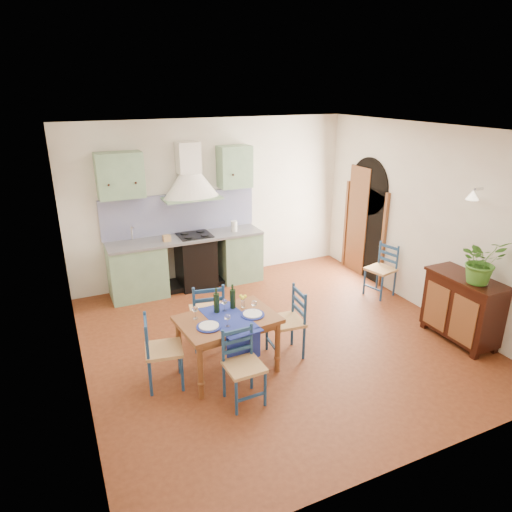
# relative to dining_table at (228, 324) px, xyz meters

# --- Properties ---
(floor) EXTENTS (5.00, 5.00, 0.00)m
(floor) POSITION_rel_dining_table_xyz_m (0.87, 0.43, -0.64)
(floor) COLOR #4E2110
(floor) RESTS_ON ground
(back_wall) EXTENTS (5.00, 0.96, 2.80)m
(back_wall) POSITION_rel_dining_table_xyz_m (0.41, 2.72, 0.41)
(back_wall) COLOR beige
(back_wall) RESTS_ON ground
(right_wall) EXTENTS (0.26, 5.00, 2.80)m
(right_wall) POSITION_rel_dining_table_xyz_m (3.37, 0.71, 0.69)
(right_wall) COLOR beige
(right_wall) RESTS_ON ground
(left_wall) EXTENTS (0.04, 5.00, 2.80)m
(left_wall) POSITION_rel_dining_table_xyz_m (-1.63, 0.43, 0.76)
(left_wall) COLOR beige
(left_wall) RESTS_ON ground
(ceiling) EXTENTS (5.00, 5.00, 0.01)m
(ceiling) POSITION_rel_dining_table_xyz_m (0.87, 0.43, 2.16)
(ceiling) COLOR silver
(ceiling) RESTS_ON back_wall
(dining_table) EXTENTS (1.21, 0.93, 1.04)m
(dining_table) POSITION_rel_dining_table_xyz_m (0.00, 0.00, 0.00)
(dining_table) COLOR brown
(dining_table) RESTS_ON ground
(chair_near) EXTENTS (0.41, 0.41, 0.85)m
(chair_near) POSITION_rel_dining_table_xyz_m (-0.06, -0.58, -0.20)
(chair_near) COLOR navy
(chair_near) RESTS_ON ground
(chair_far) EXTENTS (0.51, 0.51, 0.94)m
(chair_far) POSITION_rel_dining_table_xyz_m (-0.03, 0.66, -0.16)
(chair_far) COLOR navy
(chair_far) RESTS_ON ground
(chair_left) EXTENTS (0.48, 0.48, 0.89)m
(chair_left) POSITION_rel_dining_table_xyz_m (-0.80, 0.06, -0.19)
(chair_left) COLOR navy
(chair_left) RESTS_ON ground
(chair_right) EXTENTS (0.46, 0.46, 0.91)m
(chair_right) POSITION_rel_dining_table_xyz_m (0.83, 0.04, -0.17)
(chair_right) COLOR navy
(chair_right) RESTS_ON ground
(chair_spare) EXTENTS (0.49, 0.49, 0.87)m
(chair_spare) POSITION_rel_dining_table_xyz_m (3.10, 0.99, -0.20)
(chair_spare) COLOR navy
(chair_spare) RESTS_ON ground
(sideboard) EXTENTS (0.50, 1.05, 0.94)m
(sideboard) POSITION_rel_dining_table_xyz_m (3.13, -0.63, -0.14)
(sideboard) COLOR black
(sideboard) RESTS_ON ground
(potted_plant) EXTENTS (0.63, 0.58, 0.59)m
(potted_plant) POSITION_rel_dining_table_xyz_m (3.10, -0.81, 0.59)
(potted_plant) COLOR #386D22
(potted_plant) RESTS_ON sideboard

